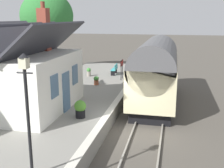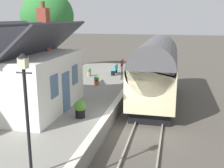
% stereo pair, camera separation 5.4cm
% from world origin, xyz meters
% --- Properties ---
extents(ground_plane, '(160.00, 160.00, 0.00)m').
position_xyz_m(ground_plane, '(0.00, 0.00, 0.00)').
color(ground_plane, '#4C473F').
extents(platform, '(32.00, 6.24, 0.80)m').
position_xyz_m(platform, '(0.00, 4.12, 0.40)').
color(platform, gray).
rests_on(platform, ground).
extents(platform_edge_coping, '(32.00, 0.36, 0.02)m').
position_xyz_m(platform_edge_coping, '(0.00, 1.18, 0.81)').
color(platform_edge_coping, beige).
rests_on(platform_edge_coping, platform).
extents(rail_near, '(52.00, 0.08, 0.14)m').
position_xyz_m(rail_near, '(0.00, -1.62, 0.07)').
color(rail_near, gray).
rests_on(rail_near, ground).
extents(rail_far, '(52.00, 0.08, 0.14)m').
position_xyz_m(rail_far, '(0.00, -0.18, 0.07)').
color(rail_far, gray).
rests_on(rail_far, ground).
extents(train, '(9.07, 2.73, 4.32)m').
position_xyz_m(train, '(5.18, -0.90, 2.22)').
color(train, black).
rests_on(train, ground).
extents(station_building, '(6.38, 3.94, 5.74)m').
position_xyz_m(station_building, '(0.10, 5.29, 2.44)').
color(station_building, white).
rests_on(station_building, platform).
extents(bench_platform_end, '(1.42, 0.49, 0.88)m').
position_xyz_m(bench_platform_end, '(10.19, 2.96, 1.28)').
color(bench_platform_end, teal).
rests_on(bench_platform_end, platform).
extents(planter_bench_left, '(0.58, 0.58, 0.89)m').
position_xyz_m(planter_bench_left, '(-0.64, 2.38, 1.27)').
color(planter_bench_left, black).
rests_on(planter_bench_left, platform).
extents(planter_under_sign, '(0.35, 0.35, 0.72)m').
position_xyz_m(planter_under_sign, '(8.96, 4.94, 1.17)').
color(planter_under_sign, gray).
rests_on(planter_under_sign, platform).
extents(planter_by_door, '(0.39, 0.39, 0.69)m').
position_xyz_m(planter_by_door, '(6.16, 3.49, 1.14)').
color(planter_by_door, '#9E5138').
rests_on(planter_by_door, platform).
extents(lamp_post_platform, '(0.32, 0.50, 3.90)m').
position_xyz_m(lamp_post_platform, '(-5.94, 2.17, 3.51)').
color(lamp_post_platform, black).
rests_on(lamp_post_platform, platform).
extents(station_sign_board, '(0.96, 0.06, 1.57)m').
position_xyz_m(station_sign_board, '(8.42, 2.00, 1.99)').
color(station_sign_board, black).
rests_on(station_sign_board, platform).
extents(tree_distant, '(5.17, 5.29, 8.22)m').
position_xyz_m(tree_distant, '(13.47, 10.65, 5.77)').
color(tree_distant, '#4C3828').
rests_on(tree_distant, ground).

